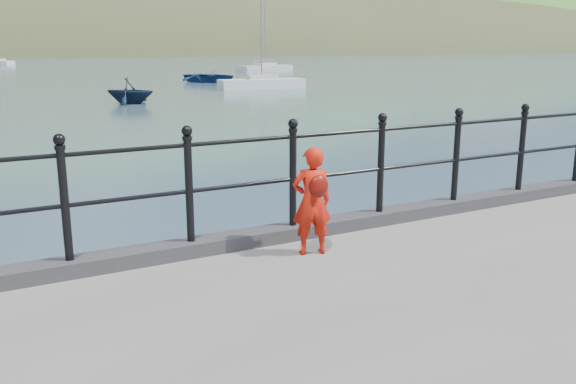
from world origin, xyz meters
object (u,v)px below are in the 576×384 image
railing (243,171)px  launch_navy (130,91)px  sailboat_near (262,84)px  sailboat_far (265,68)px  child (312,201)px  launch_blue (210,76)px

railing → launch_navy: (5.75, 27.51, -1.11)m
sailboat_near → sailboat_far: bearing=69.1°
sailboat_near → child: bearing=-109.4°
railing → sailboat_near: sailboat_near is taller
launch_blue → sailboat_far: bearing=19.6°
child → launch_blue: bearing=-94.9°
launch_navy → sailboat_far: size_ratio=0.26×
child → sailboat_near: bearing=-100.1°
launch_navy → sailboat_far: bearing=5.6°
child → sailboat_near: (16.59, 35.07, -1.23)m
railing → sailboat_near: 38.54m
sailboat_far → sailboat_near: (-13.48, -26.62, -0.00)m
launch_navy → sailboat_near: 13.34m
launch_navy → sailboat_near: bearing=-16.3°
launch_navy → sailboat_near: size_ratio=0.31×
child → launch_blue: (16.18, 44.24, -1.07)m
railing → launch_blue: (16.69, 43.67, -1.32)m
child → sailboat_far: size_ratio=0.11×
launch_navy → sailboat_far: sailboat_far is taller
launch_blue → sailboat_far: (13.88, 17.46, -0.16)m
child → sailboat_near: 38.82m
launch_blue → railing: bearing=-142.8°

